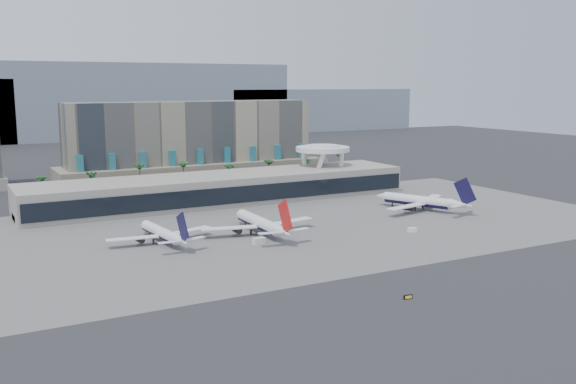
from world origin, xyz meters
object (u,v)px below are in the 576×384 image
airliner_right (421,201)px  airliner_centre (261,223)px  taxiway_sign (408,297)px  service_vehicle_a (259,241)px  airliner_left (162,233)px  service_vehicle_b (412,230)px

airliner_right → airliner_centre: bearing=160.9°
airliner_right → taxiway_sign: bearing=-155.7°
airliner_centre → taxiway_sign: size_ratio=18.25×
service_vehicle_a → taxiway_sign: bearing=-89.2°
airliner_left → airliner_right: airliner_right is taller
service_vehicle_a → taxiway_sign: 66.02m
airliner_right → service_vehicle_a: (-82.84, -18.89, -2.83)m
taxiway_sign → service_vehicle_b: bearing=57.4°
service_vehicle_a → taxiway_sign: size_ratio=1.73×
service_vehicle_a → airliner_left: bearing=142.6°
service_vehicle_a → service_vehicle_b: size_ratio=1.36×
service_vehicle_b → taxiway_sign: 71.93m
service_vehicle_a → service_vehicle_b: (54.42, -10.41, -0.23)m
airliner_left → service_vehicle_a: 31.58m
airliner_centre → service_vehicle_b: (47.77, -22.61, -3.02)m
service_vehicle_a → service_vehicle_b: 55.41m
airliner_right → service_vehicle_a: size_ratio=9.92×
airliner_left → airliner_right: size_ratio=0.91×
taxiway_sign → service_vehicle_a: bearing=104.5°
service_vehicle_b → taxiway_sign: size_ratio=1.27×
airliner_centre → airliner_left: bearing=173.8°
airliner_centre → taxiway_sign: 77.79m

